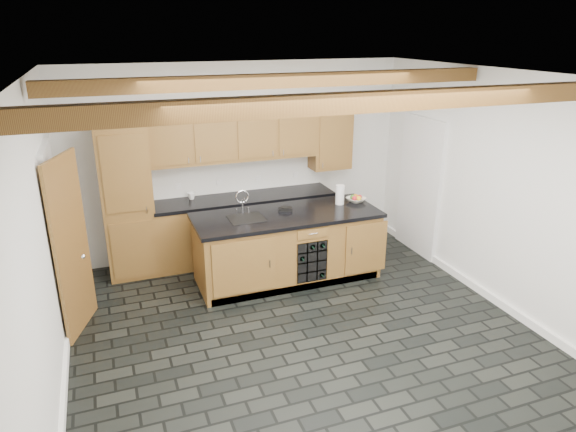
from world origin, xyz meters
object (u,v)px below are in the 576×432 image
Objects in this scene: fruit_bowl at (356,200)px; paper_towel at (340,195)px; island at (288,246)px; kitchen_scale at (285,209)px.

paper_towel is at bearing -179.09° from fruit_bowl.
fruit_bowl is (1.07, 0.13, 0.50)m from island.
paper_towel is (-0.26, -0.00, 0.10)m from fruit_bowl.
island is 0.51m from kitchen_scale.
paper_towel reaches higher than fruit_bowl.
fruit_bowl is at bearing 7.14° from island.
island is 1.19m from fruit_bowl.
kitchen_scale is (0.01, 0.13, 0.49)m from island.
kitchen_scale is 0.74× the size of paper_towel.
paper_towel is at bearing 13.36° from kitchen_scale.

